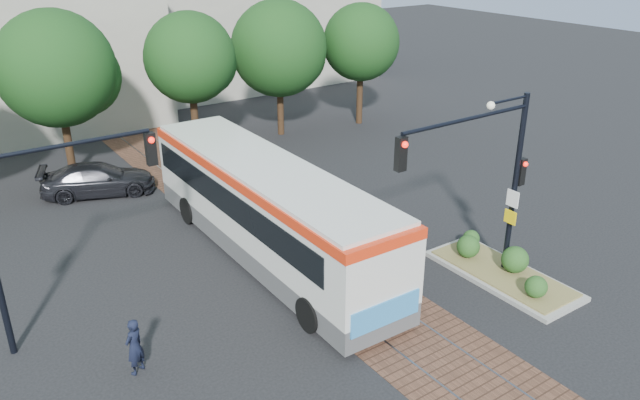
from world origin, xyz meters
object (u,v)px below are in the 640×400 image
Objects in this scene: traffic_island at (501,267)px; signal_pole_main at (492,165)px; officer at (134,347)px; parked_car at (98,179)px; signal_pole_left at (32,216)px; city_bus at (266,205)px.

traffic_island is 0.87× the size of signal_pole_main.
parked_car is (2.84, 12.66, -0.11)m from officer.
signal_pole_left is 1.26× the size of parked_car.
signal_pole_main reaches higher than traffic_island.
signal_pole_main is 11.52m from officer.
signal_pole_left is (-13.19, 4.89, 3.54)m from traffic_island.
signal_pole_left is at bearing -172.82° from city_bus.
traffic_island is 14.50m from signal_pole_left.
signal_pole_main reaches higher than city_bus.
traffic_island is 11.99m from officer.
signal_pole_left is 11.22m from parked_car.
officer is (-11.79, 2.13, 0.48)m from traffic_island.
signal_pole_left is (-7.50, -0.86, 1.93)m from city_bus.
traffic_island is at bearing -44.72° from city_bus.
parked_car is at bearing -132.94° from officer.
parked_car is (-3.27, 9.03, -1.24)m from city_bus.
signal_pole_main is 1.26× the size of parked_car.
parked_car is (-8.95, 14.79, 0.36)m from traffic_island.
signal_pole_main is 13.14m from signal_pole_left.
traffic_island is at bearing -5.36° from signal_pole_main.
signal_pole_main is (4.73, -5.67, 2.22)m from city_bus.
parked_car is at bearing 121.19° from traffic_island.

